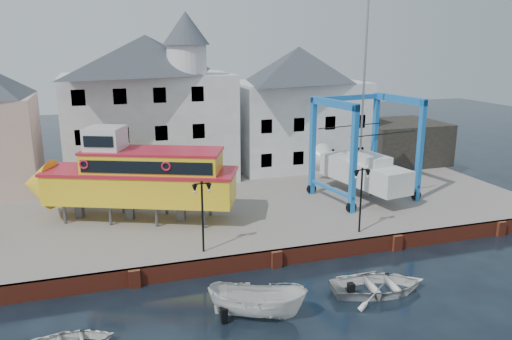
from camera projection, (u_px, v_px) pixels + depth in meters
name	position (u px, v px, depth m)	size (l,w,h in m)	color
ground	(276.00, 267.00, 28.91)	(140.00, 140.00, 0.00)	black
hardstanding	(228.00, 202.00, 38.93)	(44.00, 22.00, 1.00)	slate
quay_wall	(276.00, 258.00, 28.88)	(44.00, 0.47, 1.00)	maroon
building_white_main	(150.00, 106.00, 42.61)	(14.00, 8.30, 14.00)	silver
building_white_right	(298.00, 107.00, 47.41)	(12.00, 8.00, 11.20)	silver
shed_dark	(398.00, 142.00, 49.40)	(8.00, 7.00, 4.00)	black
lamp_post_left	(202.00, 199.00, 27.80)	(1.12, 0.32, 4.20)	black
lamp_post_right	(362.00, 184.00, 30.72)	(1.12, 0.32, 4.20)	black
tour_boat	(128.00, 177.00, 33.06)	(14.64, 8.74, 6.29)	#59595E
travel_lift	(357.00, 164.00, 38.74)	(7.68, 10.03, 14.74)	blue
motorboat_a	(257.00, 317.00, 23.66)	(1.79, 4.75, 1.83)	silver
motorboat_b	(378.00, 292.00, 26.00)	(3.59, 5.02, 1.04)	silver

